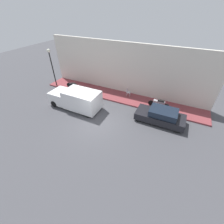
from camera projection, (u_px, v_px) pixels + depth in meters
name	position (u px, v px, depth m)	size (l,w,h in m)	color
ground_plane	(96.00, 123.00, 13.31)	(60.00, 60.00, 0.00)	#47474C
sidewalk	(119.00, 96.00, 16.90)	(2.40, 18.41, 0.14)	brown
building_facade	(124.00, 69.00, 16.28)	(0.30, 18.41, 5.56)	silver
parked_car	(161.00, 116.00, 13.09)	(1.85, 4.19, 1.31)	black
delivery_van	(76.00, 99.00, 14.70)	(2.03, 5.19, 1.96)	white
motorcycle_black	(73.00, 86.00, 17.99)	(0.30, 1.82, 0.77)	black
scooter_silver	(159.00, 103.00, 14.80)	(0.30, 2.08, 0.83)	#B7B7BF
streetlamp	(51.00, 61.00, 17.20)	(0.38, 0.38, 4.39)	black
cafe_chair	(128.00, 92.00, 16.59)	(0.40, 0.40, 0.90)	silver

